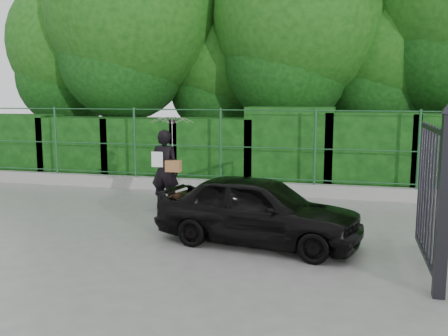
# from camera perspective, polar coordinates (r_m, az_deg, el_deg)

# --- Properties ---
(ground) EXTENTS (80.00, 80.00, 0.00)m
(ground) POSITION_cam_1_polar(r_m,az_deg,el_deg) (8.51, -10.85, -8.27)
(ground) COLOR gray
(kerb) EXTENTS (14.00, 0.25, 0.30)m
(kerb) POSITION_cam_1_polar(r_m,az_deg,el_deg) (12.58, -2.14, -2.02)
(kerb) COLOR #9E9E99
(kerb) RESTS_ON ground
(fence) EXTENTS (14.13, 0.06, 1.80)m
(fence) POSITION_cam_1_polar(r_m,az_deg,el_deg) (12.37, -1.19, 2.72)
(fence) COLOR #1C4927
(fence) RESTS_ON kerb
(hedge) EXTENTS (14.20, 1.20, 2.11)m
(hedge) POSITION_cam_1_polar(r_m,az_deg,el_deg) (13.37, -0.25, 2.08)
(hedge) COLOR black
(hedge) RESTS_ON ground
(trees) EXTENTS (17.10, 6.15, 8.08)m
(trees) POSITION_cam_1_polar(r_m,az_deg,el_deg) (15.44, 5.57, 16.52)
(trees) COLOR black
(trees) RESTS_ON ground
(gate) EXTENTS (0.22, 2.33, 2.36)m
(gate) POSITION_cam_1_polar(r_m,az_deg,el_deg) (6.84, 23.23, -2.66)
(gate) COLOR black
(gate) RESTS_ON ground
(woman) EXTENTS (0.92, 0.92, 2.01)m
(woman) POSITION_cam_1_polar(r_m,az_deg,el_deg) (10.51, -6.29, 2.26)
(woman) COLOR black
(woman) RESTS_ON ground
(car) EXTENTS (3.53, 1.93, 1.14)m
(car) POSITION_cam_1_polar(r_m,az_deg,el_deg) (8.13, 3.93, -4.77)
(car) COLOR black
(car) RESTS_ON ground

